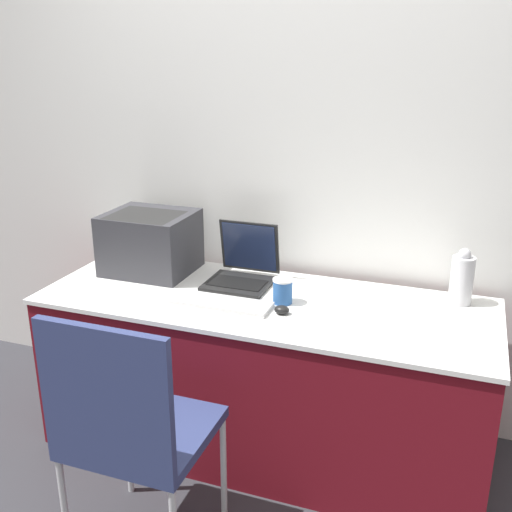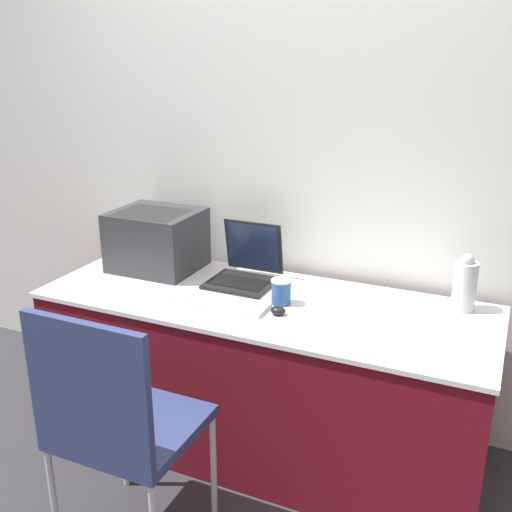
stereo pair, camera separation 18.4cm
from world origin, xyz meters
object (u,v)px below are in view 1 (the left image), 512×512
Objects in this scene: external_keyboard at (221,303)px; metal_pitcher at (462,279)px; laptop_left at (242,270)px; chair at (130,423)px; printer at (150,240)px; mouse at (282,310)px; coffee_cup at (283,291)px.

metal_pitcher is (0.94, 0.36, 0.10)m from external_keyboard.
laptop_left is 0.31× the size of chair.
printer is 6.44× the size of mouse.
printer is 1.07m from chair.
metal_pitcher is at bearing 21.27° from external_keyboard.
metal_pitcher reaches higher than mouse.
printer is 0.80m from mouse.
laptop_left is at bearing 1.62° from printer.
external_keyboard is 0.68m from chair.
external_keyboard is at bearing -29.30° from printer.
mouse is 0.26× the size of metal_pitcher.
mouse is (0.26, 0.01, 0.01)m from external_keyboard.
external_keyboard is (0.01, -0.28, -0.05)m from laptop_left.
printer is 0.94× the size of external_keyboard.
chair is (0.43, -0.93, -0.32)m from printer.
external_keyboard is at bearing -178.83° from mouse.
printer is at bearing 160.49° from mouse.
external_keyboard is 0.27m from mouse.
coffee_cup is 1.72× the size of mouse.
printer is 0.57m from external_keyboard.
chair is at bearing -115.46° from mouse.
laptop_left is 1.23× the size of metal_pitcher.
chair is (-0.29, -0.78, -0.21)m from coffee_cup.
metal_pitcher reaches higher than external_keyboard.
laptop_left reaches higher than external_keyboard.
printer reaches higher than mouse.
mouse is 0.06× the size of chair.
printer reaches higher than external_keyboard.
metal_pitcher reaches higher than coffee_cup.
metal_pitcher is (0.95, 0.08, 0.05)m from laptop_left.
chair is at bearing -92.38° from laptop_left.
mouse is (0.28, -0.28, -0.04)m from laptop_left.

